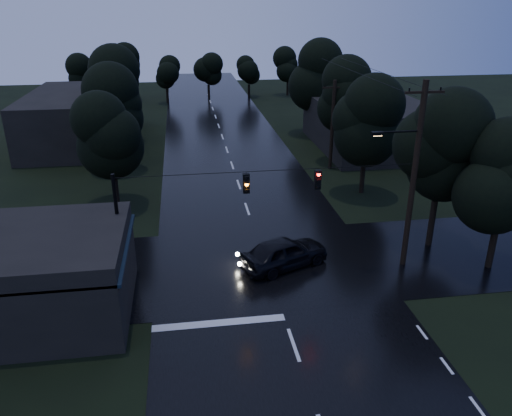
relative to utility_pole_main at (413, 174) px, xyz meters
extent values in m
cube|color=black|center=(-7.41, 19.00, -5.26)|extent=(12.00, 120.00, 0.02)
cube|color=black|center=(-7.41, 1.00, -5.26)|extent=(60.00, 9.00, 0.02)
cube|color=black|center=(-17.41, -2.00, -2.06)|extent=(6.00, 7.00, 0.12)
cube|color=black|center=(-14.41, -2.00, -2.06)|extent=(0.30, 7.00, 0.15)
cylinder|color=black|center=(-14.61, -5.00, -3.76)|extent=(0.10, 0.10, 3.00)
cylinder|color=black|center=(-14.61, 1.00, -3.76)|extent=(0.10, 0.10, 3.00)
cube|color=#FFD966|center=(-14.46, -3.50, -2.76)|extent=(0.06, 1.60, 0.50)
cube|color=#FFD966|center=(-14.46, -0.80, -2.76)|extent=(0.06, 1.20, 0.50)
cube|color=black|center=(6.59, 23.00, -3.06)|extent=(10.00, 14.00, 4.40)
cube|color=black|center=(-21.41, 29.00, -2.76)|extent=(10.00, 16.00, 5.00)
cylinder|color=black|center=(0.09, 0.00, -0.26)|extent=(0.30, 0.30, 10.00)
cube|color=black|center=(0.09, 0.00, 4.14)|extent=(2.00, 0.12, 0.12)
cylinder|color=black|center=(-1.01, 0.00, 2.24)|extent=(2.20, 0.10, 0.10)
cube|color=black|center=(-2.11, 0.00, 2.19)|extent=(0.60, 0.25, 0.18)
cube|color=#FFB266|center=(-2.11, 0.00, 2.09)|extent=(0.45, 0.18, 0.03)
cylinder|color=black|center=(0.89, 17.00, -1.51)|extent=(0.30, 0.30, 7.50)
cube|color=black|center=(0.89, 17.00, 1.64)|extent=(2.00, 0.12, 0.12)
cylinder|color=black|center=(-14.91, 0.00, -2.26)|extent=(0.18, 0.18, 6.00)
cylinder|color=black|center=(-7.41, 0.00, 0.54)|extent=(15.00, 0.03, 0.03)
cube|color=black|center=(-8.61, 0.00, -0.06)|extent=(0.32, 0.25, 1.00)
sphere|color=orange|center=(-8.61, -0.15, -0.06)|extent=(0.18, 0.18, 0.18)
cube|color=black|center=(-5.01, 0.00, -0.06)|extent=(0.32, 0.25, 1.00)
sphere|color=#FF0C07|center=(-5.01, -0.15, -0.06)|extent=(0.18, 0.18, 0.18)
cylinder|color=black|center=(2.59, 2.00, -3.86)|extent=(0.36, 0.36, 2.80)
sphere|color=black|center=(2.59, 2.00, -0.46)|extent=(4.48, 4.48, 4.48)
sphere|color=black|center=(2.59, 2.00, 0.74)|extent=(4.48, 4.48, 4.48)
sphere|color=black|center=(2.59, 2.00, 1.94)|extent=(4.48, 4.48, 4.48)
cylinder|color=black|center=(4.59, -1.00, -4.03)|extent=(0.36, 0.36, 2.45)
sphere|color=black|center=(4.59, -1.00, -1.06)|extent=(3.92, 3.92, 3.92)
sphere|color=black|center=(4.59, -1.00, -0.01)|extent=(3.92, 3.92, 3.92)
sphere|color=black|center=(4.59, -1.00, 1.04)|extent=(3.92, 3.92, 3.92)
cylinder|color=black|center=(-16.41, 11.00, -4.03)|extent=(0.36, 0.36, 2.45)
sphere|color=black|center=(-16.41, 11.00, -1.06)|extent=(3.92, 3.92, 3.92)
sphere|color=black|center=(-16.41, 11.00, -0.01)|extent=(3.92, 3.92, 3.92)
sphere|color=black|center=(-16.41, 11.00, 1.04)|extent=(3.92, 3.92, 3.92)
cylinder|color=black|center=(-17.01, 19.00, -3.95)|extent=(0.36, 0.36, 2.62)
sphere|color=black|center=(-17.01, 19.00, -0.76)|extent=(4.20, 4.20, 4.20)
sphere|color=black|center=(-17.01, 19.00, 0.37)|extent=(4.20, 4.20, 4.20)
sphere|color=black|center=(-17.01, 19.00, 1.49)|extent=(4.20, 4.20, 4.20)
cylinder|color=black|center=(-17.61, 29.00, -3.86)|extent=(0.36, 0.36, 2.80)
sphere|color=black|center=(-17.61, 29.00, -0.46)|extent=(4.48, 4.48, 4.48)
sphere|color=black|center=(-17.61, 29.00, 0.74)|extent=(4.48, 4.48, 4.48)
sphere|color=black|center=(-17.61, 29.00, 1.94)|extent=(4.48, 4.48, 4.48)
cylinder|color=black|center=(1.59, 11.00, -3.95)|extent=(0.36, 0.36, 2.62)
sphere|color=black|center=(1.59, 11.00, -0.76)|extent=(4.20, 4.20, 4.20)
sphere|color=black|center=(1.59, 11.00, 0.37)|extent=(4.20, 4.20, 4.20)
sphere|color=black|center=(1.59, 11.00, 1.49)|extent=(4.20, 4.20, 4.20)
cylinder|color=black|center=(2.19, 19.00, -3.86)|extent=(0.36, 0.36, 2.80)
sphere|color=black|center=(2.19, 19.00, -0.46)|extent=(4.48, 4.48, 4.48)
sphere|color=black|center=(2.19, 19.00, 0.74)|extent=(4.48, 4.48, 4.48)
sphere|color=black|center=(2.19, 19.00, 1.94)|extent=(4.48, 4.48, 4.48)
cylinder|color=black|center=(2.79, 29.00, -3.77)|extent=(0.36, 0.36, 2.97)
sphere|color=black|center=(2.79, 29.00, -0.16)|extent=(4.76, 4.76, 4.76)
sphere|color=black|center=(2.79, 29.00, 1.12)|extent=(4.76, 4.76, 4.76)
sphere|color=black|center=(2.79, 29.00, 2.39)|extent=(4.76, 4.76, 4.76)
imported|color=black|center=(-6.46, 0.72, -4.41)|extent=(5.34, 3.77, 1.69)
camera|label=1|loc=(-11.53, -22.79, 8.26)|focal=35.00mm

